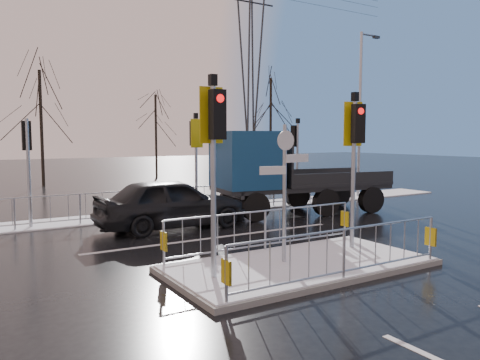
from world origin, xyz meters
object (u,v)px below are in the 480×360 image
car_far_lane (172,203)px  flatbed_truck (270,171)px  traffic_island (299,251)px  street_lamp_right (361,107)px

car_far_lane → flatbed_truck: flatbed_truck is taller
car_far_lane → traffic_island: bearing=-174.0°
flatbed_truck → street_lamp_right: bearing=17.4°
car_far_lane → flatbed_truck: bearing=-82.8°
car_far_lane → flatbed_truck: (4.23, 0.54, 0.85)m
car_far_lane → street_lamp_right: size_ratio=0.61×
traffic_island → flatbed_truck: 7.38m
street_lamp_right → flatbed_truck: bearing=-162.6°
traffic_island → street_lamp_right: 14.14m
flatbed_truck → street_lamp_right: 7.79m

